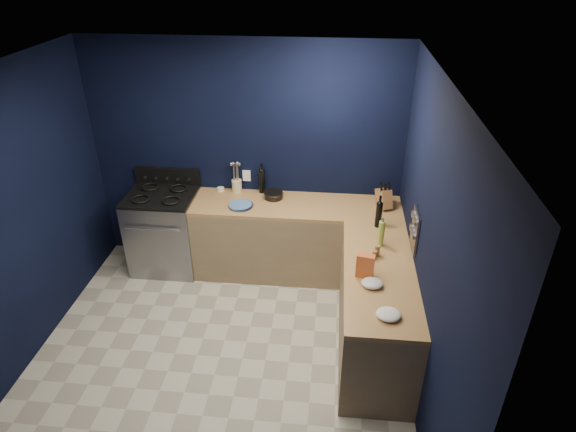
# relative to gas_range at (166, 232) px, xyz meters

# --- Properties ---
(floor) EXTENTS (3.50, 3.50, 0.02)m
(floor) POSITION_rel_gas_range_xyz_m (0.93, -1.42, -0.47)
(floor) COLOR #BCB8A4
(floor) RESTS_ON ground
(ceiling) EXTENTS (3.50, 3.50, 0.02)m
(ceiling) POSITION_rel_gas_range_xyz_m (0.93, -1.42, 2.15)
(ceiling) COLOR silver
(ceiling) RESTS_ON ground
(wall_back) EXTENTS (3.50, 0.02, 2.60)m
(wall_back) POSITION_rel_gas_range_xyz_m (0.93, 0.34, 0.84)
(wall_back) COLOR black
(wall_back) RESTS_ON ground
(wall_right) EXTENTS (0.02, 3.50, 2.60)m
(wall_right) POSITION_rel_gas_range_xyz_m (2.69, -1.42, 0.84)
(wall_right) COLOR black
(wall_right) RESTS_ON ground
(wall_left) EXTENTS (0.02, 3.50, 2.60)m
(wall_left) POSITION_rel_gas_range_xyz_m (-0.83, -1.42, 0.84)
(wall_left) COLOR black
(wall_left) RESTS_ON ground
(cab_back) EXTENTS (2.30, 0.63, 0.86)m
(cab_back) POSITION_rel_gas_range_xyz_m (1.53, 0.02, -0.03)
(cab_back) COLOR #8B7251
(cab_back) RESTS_ON floor
(top_back) EXTENTS (2.30, 0.63, 0.04)m
(top_back) POSITION_rel_gas_range_xyz_m (1.53, 0.02, 0.42)
(top_back) COLOR brown
(top_back) RESTS_ON cab_back
(cab_right) EXTENTS (0.63, 1.67, 0.86)m
(cab_right) POSITION_rel_gas_range_xyz_m (2.37, -1.13, -0.03)
(cab_right) COLOR #8B7251
(cab_right) RESTS_ON floor
(top_right) EXTENTS (0.63, 1.67, 0.04)m
(top_right) POSITION_rel_gas_range_xyz_m (2.37, -1.13, 0.42)
(top_right) COLOR brown
(top_right) RESTS_ON cab_right
(gas_range) EXTENTS (0.76, 0.66, 0.92)m
(gas_range) POSITION_rel_gas_range_xyz_m (0.00, 0.00, 0.00)
(gas_range) COLOR gray
(gas_range) RESTS_ON floor
(oven_door) EXTENTS (0.59, 0.02, 0.42)m
(oven_door) POSITION_rel_gas_range_xyz_m (0.00, -0.32, -0.01)
(oven_door) COLOR black
(oven_door) RESTS_ON gas_range
(cooktop) EXTENTS (0.76, 0.66, 0.03)m
(cooktop) POSITION_rel_gas_range_xyz_m (0.00, 0.00, 0.48)
(cooktop) COLOR black
(cooktop) RESTS_ON gas_range
(backguard) EXTENTS (0.76, 0.06, 0.20)m
(backguard) POSITION_rel_gas_range_xyz_m (0.00, 0.30, 0.58)
(backguard) COLOR black
(backguard) RESTS_ON gas_range
(spice_panel) EXTENTS (0.02, 0.28, 0.38)m
(spice_panel) POSITION_rel_gas_range_xyz_m (2.67, -0.87, 0.72)
(spice_panel) COLOR gray
(spice_panel) RESTS_ON wall_right
(wall_outlet) EXTENTS (0.09, 0.02, 0.13)m
(wall_outlet) POSITION_rel_gas_range_xyz_m (0.93, 0.32, 0.62)
(wall_outlet) COLOR white
(wall_outlet) RESTS_ON wall_back
(plate_stack) EXTENTS (0.27, 0.27, 0.03)m
(plate_stack) POSITION_rel_gas_range_xyz_m (0.93, -0.10, 0.46)
(plate_stack) COLOR #485DAD
(plate_stack) RESTS_ON top_back
(ramekin) EXTENTS (0.11, 0.11, 0.03)m
(ramekin) POSITION_rel_gas_range_xyz_m (0.63, 0.27, 0.46)
(ramekin) COLOR white
(ramekin) RESTS_ON top_back
(utensil_crock) EXTENTS (0.12, 0.12, 0.14)m
(utensil_crock) POSITION_rel_gas_range_xyz_m (0.82, 0.27, 0.51)
(utensil_crock) COLOR #EEE4C1
(utensil_crock) RESTS_ON top_back
(wine_bottle_back) EXTENTS (0.08, 0.08, 0.28)m
(wine_bottle_back) POSITION_rel_gas_range_xyz_m (1.11, 0.27, 0.58)
(wine_bottle_back) COLOR black
(wine_bottle_back) RESTS_ON top_back
(lemon_basket) EXTENTS (0.24, 0.24, 0.08)m
(lemon_basket) POSITION_rel_gas_range_xyz_m (1.26, 0.14, 0.48)
(lemon_basket) COLOR black
(lemon_basket) RESTS_ON top_back
(knife_block) EXTENTS (0.20, 0.27, 0.25)m
(knife_block) POSITION_rel_gas_range_xyz_m (2.47, 0.05, 0.54)
(knife_block) COLOR brown
(knife_block) RESTS_ON top_back
(wine_bottle_right) EXTENTS (0.07, 0.07, 0.27)m
(wine_bottle_right) POSITION_rel_gas_range_xyz_m (2.39, -0.36, 0.57)
(wine_bottle_right) COLOR black
(wine_bottle_right) RESTS_ON top_right
(oil_bottle) EXTENTS (0.06, 0.06, 0.26)m
(oil_bottle) POSITION_rel_gas_range_xyz_m (2.39, -0.72, 0.57)
(oil_bottle) COLOR #91B03F
(oil_bottle) RESTS_ON top_right
(spice_jar_near) EXTENTS (0.06, 0.06, 0.11)m
(spice_jar_near) POSITION_rel_gas_range_xyz_m (2.35, -0.89, 0.49)
(spice_jar_near) COLOR olive
(spice_jar_near) RESTS_ON top_right
(spice_jar_far) EXTENTS (0.05, 0.05, 0.09)m
(spice_jar_far) POSITION_rel_gas_range_xyz_m (2.32, -0.95, 0.48)
(spice_jar_far) COLOR olive
(spice_jar_far) RESTS_ON top_right
(crouton_bag) EXTENTS (0.16, 0.10, 0.22)m
(crouton_bag) POSITION_rel_gas_range_xyz_m (2.22, -1.22, 0.55)
(crouton_bag) COLOR red
(crouton_bag) RESTS_ON top_right
(towel_front) EXTENTS (0.19, 0.16, 0.06)m
(towel_front) POSITION_rel_gas_range_xyz_m (2.28, -1.36, 0.47)
(towel_front) COLOR white
(towel_front) RESTS_ON top_right
(towel_end) EXTENTS (0.23, 0.22, 0.06)m
(towel_end) POSITION_rel_gas_range_xyz_m (2.39, -1.73, 0.47)
(towel_end) COLOR white
(towel_end) RESTS_ON top_right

